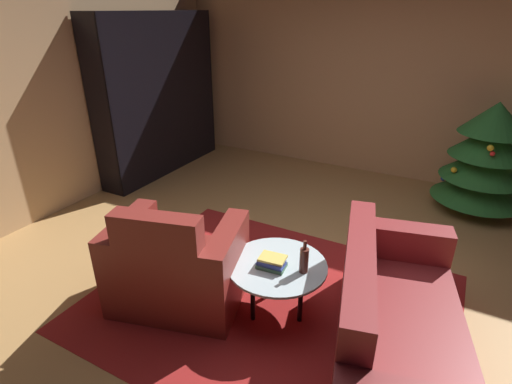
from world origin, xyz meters
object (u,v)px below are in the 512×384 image
(armchair_red, at_px, (177,268))
(bottle_on_table, at_px, (304,260))
(bookshelf_unit, at_px, (166,95))
(couch_red, at_px, (393,330))
(coffee_table, at_px, (277,268))
(decorated_tree, at_px, (486,158))
(book_stack_on_table, at_px, (272,263))

(armchair_red, height_order, bottle_on_table, armchair_red)
(bookshelf_unit, xyz_separation_m, armchair_red, (2.02, -2.39, -0.74))
(bookshelf_unit, height_order, couch_red, bookshelf_unit)
(coffee_table, xyz_separation_m, decorated_tree, (1.32, 2.67, 0.24))
(coffee_table, distance_m, bottle_on_table, 0.25)
(coffee_table, bearing_deg, book_stack_on_table, -108.13)
(book_stack_on_table, height_order, bottle_on_table, bottle_on_table)
(couch_red, height_order, coffee_table, couch_red)
(armchair_red, distance_m, decorated_tree, 3.60)
(book_stack_on_table, xyz_separation_m, decorated_tree, (1.34, 2.72, 0.16))
(book_stack_on_table, bearing_deg, decorated_tree, 63.81)
(armchair_red, distance_m, couch_red, 1.63)
(bookshelf_unit, distance_m, bottle_on_table, 3.68)
(bookshelf_unit, relative_size, book_stack_on_table, 9.80)
(bookshelf_unit, height_order, book_stack_on_table, bookshelf_unit)
(coffee_table, bearing_deg, bookshelf_unit, 142.42)
(book_stack_on_table, bearing_deg, coffee_table, 71.87)
(book_stack_on_table, bearing_deg, bottle_on_table, 15.63)
(bookshelf_unit, xyz_separation_m, couch_red, (3.64, -2.24, -0.77))
(bookshelf_unit, xyz_separation_m, bottle_on_table, (2.96, -2.11, -0.52))
(armchair_red, relative_size, book_stack_on_table, 5.20)
(decorated_tree, bearing_deg, couch_red, -98.99)
(couch_red, relative_size, book_stack_on_table, 8.51)
(coffee_table, height_order, bottle_on_table, bottle_on_table)
(couch_red, xyz_separation_m, book_stack_on_table, (-0.90, 0.06, 0.19))
(armchair_red, distance_m, bottle_on_table, 1.01)
(bookshelf_unit, relative_size, decorated_tree, 1.68)
(bookshelf_unit, bearing_deg, bottle_on_table, -35.50)
(coffee_table, relative_size, decorated_tree, 0.59)
(couch_red, xyz_separation_m, decorated_tree, (0.44, 2.78, 0.35))
(bottle_on_table, height_order, decorated_tree, decorated_tree)
(bookshelf_unit, bearing_deg, couch_red, -31.59)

